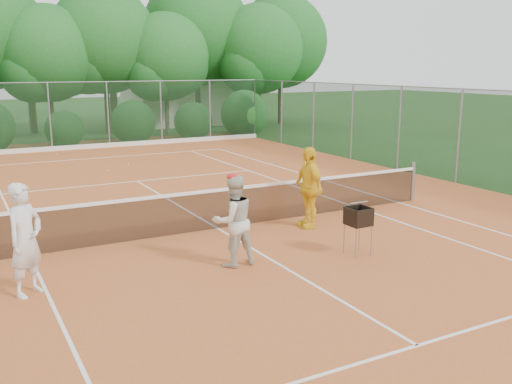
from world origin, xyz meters
TOP-DOWN VIEW (x-y plane):
  - ground at (0.00, 0.00)m, footprint 120.00×120.00m
  - clay_court at (0.00, 0.00)m, footprint 18.00×36.00m
  - club_building at (9.00, 24.00)m, footprint 8.00×5.00m
  - tennis_net at (0.00, 0.00)m, footprint 11.97×0.10m
  - player_white at (-4.36, -2.02)m, footprint 0.81×0.79m
  - player_center_grp at (-0.77, -2.34)m, footprint 0.86×0.68m
  - player_yellow at (1.94, -0.79)m, footprint 0.55×1.14m
  - ball_hopper at (1.68, -2.97)m, footprint 0.42×0.42m
  - stray_ball_a at (0.66, 9.73)m, footprint 0.07×0.07m
  - stray_ball_b at (-1.37, 13.44)m, footprint 0.07×0.07m
  - stray_ball_c at (-0.41, 8.56)m, footprint 0.07×0.07m
  - court_markings at (0.00, 0.00)m, footprint 11.03×23.83m
  - fence_back at (0.00, 15.00)m, footprint 18.07×0.07m
  - tropical_treeline at (1.43, 20.22)m, footprint 32.10×8.49m

SIDE VIEW (x-z plane):
  - ground at x=0.00m, z-range 0.00..0.00m
  - clay_court at x=0.00m, z-range 0.00..0.02m
  - court_markings at x=0.00m, z-range 0.02..0.03m
  - stray_ball_a at x=0.66m, z-range 0.02..0.09m
  - stray_ball_b at x=-1.37m, z-range 0.02..0.09m
  - stray_ball_c at x=-0.41m, z-range 0.02..0.09m
  - tennis_net at x=0.00m, z-range -0.02..1.08m
  - ball_hopper at x=1.68m, z-range 0.31..1.28m
  - player_center_grp at x=-0.77m, z-range 0.01..1.78m
  - player_white at x=-4.36m, z-range 0.02..1.90m
  - player_yellow at x=1.94m, z-range 0.02..1.91m
  - club_building at x=9.00m, z-range 0.00..3.00m
  - fence_back at x=0.00m, z-range 0.02..3.02m
  - tropical_treeline at x=1.43m, z-range -2.40..12.63m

